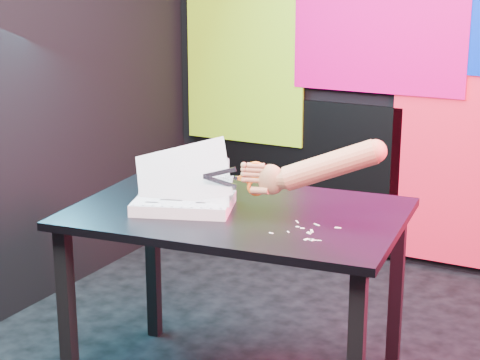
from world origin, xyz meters
The scene contains 7 objects.
room centered at (0.00, 0.00, 1.35)m, with size 3.01×3.01×2.71m.
backdrop centered at (0.06, 1.46, 0.96)m, with size 2.88×0.05×2.08m.
work_table centered at (-0.22, -0.19, 0.66)m, with size 1.28×0.93×0.75m.
printout_stack centered at (-0.40, -0.27, 0.78)m, with size 0.44×0.36×0.27m.
scissors centered at (-0.15, -0.20, 0.88)m, with size 0.22×0.08×0.13m.
hand_forearm centered at (0.08, -0.12, 0.93)m, with size 0.48×0.20×0.22m.
paper_clippings centered at (0.12, -0.30, 0.75)m, with size 0.20×0.18×0.00m.
Camera 1 is at (1.11, -2.66, 1.63)m, focal length 60.00 mm.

